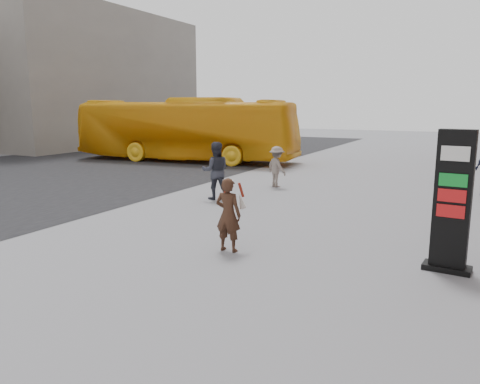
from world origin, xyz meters
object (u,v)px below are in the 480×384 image
at_px(info_pylon, 452,202).
at_px(bus, 186,130).
at_px(pedestrian_b, 277,167).
at_px(pedestrian_a, 216,171).
at_px(woman, 228,214).

xyz_separation_m(info_pylon, bus, (-14.01, 12.34, 0.40)).
bearing_deg(info_pylon, pedestrian_b, 137.24).
bearing_deg(pedestrian_a, woman, 89.56).
height_order(info_pylon, pedestrian_b, info_pylon).
relative_size(info_pylon, bus, 0.21).
bearing_deg(pedestrian_b, info_pylon, 164.95).
relative_size(bus, pedestrian_b, 8.05).
bearing_deg(pedestrian_a, bus, -84.61).
distance_m(info_pylon, pedestrian_b, 9.39).
distance_m(bus, pedestrian_b, 9.44).
xyz_separation_m(bus, pedestrian_a, (6.79, -8.47, -0.77)).
relative_size(woman, pedestrian_b, 1.03).
xyz_separation_m(info_pylon, pedestrian_b, (-6.34, 6.91, -0.55)).
relative_size(woman, pedestrian_a, 0.84).
relative_size(pedestrian_a, pedestrian_b, 1.23).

